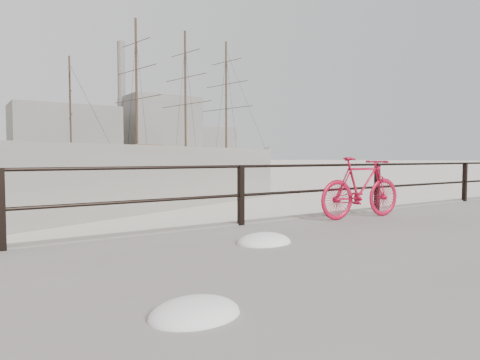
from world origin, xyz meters
TOP-DOWN VIEW (x-y plane):
  - ground at (0.00, 0.00)m, footprint 400.00×400.00m
  - guardrail at (0.00, -0.15)m, footprint 28.00×0.10m
  - bicycle at (-4.69, -0.73)m, footprint 1.90×0.46m
  - barque_black at (39.05, 92.60)m, footprint 64.69×31.07m
  - schooner_mid at (0.87, 77.16)m, footprint 30.58×17.23m
  - industrial_west at (20.00, 140.00)m, footprint 32.00×18.00m
  - industrial_mid at (55.00, 145.00)m, footprint 26.00×20.00m
  - industrial_east at (78.00, 150.00)m, footprint 20.00×16.00m
  - smokestack at (42.00, 150.00)m, footprint 2.80×2.80m

SIDE VIEW (x-z plane):
  - ground at x=0.00m, z-range 0.00..0.00m
  - barque_black at x=39.05m, z-range -17.49..17.49m
  - schooner_mid at x=0.87m, z-range -10.38..10.38m
  - guardrail at x=0.00m, z-range 0.35..1.35m
  - bicycle at x=-4.69m, z-range 0.35..1.49m
  - industrial_east at x=78.00m, z-range 0.00..14.00m
  - industrial_west at x=20.00m, z-range 0.00..18.00m
  - industrial_mid at x=55.00m, z-range 0.00..24.00m
  - smokestack at x=42.00m, z-range 0.00..44.00m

